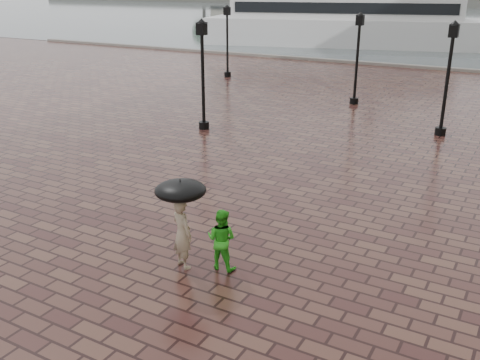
% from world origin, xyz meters
% --- Properties ---
extents(ground, '(300.00, 300.00, 0.00)m').
position_xyz_m(ground, '(0.00, 0.00, 0.00)').
color(ground, '#3A1C1A').
rests_on(ground, ground).
extents(quay_edge, '(80.00, 0.60, 0.30)m').
position_xyz_m(quay_edge, '(0.00, 32.00, 0.00)').
color(quay_edge, slate).
rests_on(quay_edge, ground).
extents(street_lamps, '(21.44, 14.44, 4.40)m').
position_xyz_m(street_lamps, '(-1.60, 17.60, 2.33)').
color(street_lamps, black).
rests_on(street_lamps, ground).
extents(adult_pedestrian, '(0.69, 0.58, 1.60)m').
position_xyz_m(adult_pedestrian, '(0.09, -0.12, 0.80)').
color(adult_pedestrian, tan).
rests_on(adult_pedestrian, ground).
extents(child_pedestrian, '(0.72, 0.59, 1.39)m').
position_xyz_m(child_pedestrian, '(0.86, 0.24, 0.69)').
color(child_pedestrian, green).
rests_on(child_pedestrian, ground).
extents(ferry_near, '(27.43, 12.83, 8.75)m').
position_xyz_m(ferry_near, '(-11.55, 43.21, 2.63)').
color(ferry_near, silver).
rests_on(ferry_near, ground).
extents(umbrella, '(1.10, 1.10, 1.12)m').
position_xyz_m(umbrella, '(0.09, -0.12, 1.81)').
color(umbrella, black).
rests_on(umbrella, ground).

